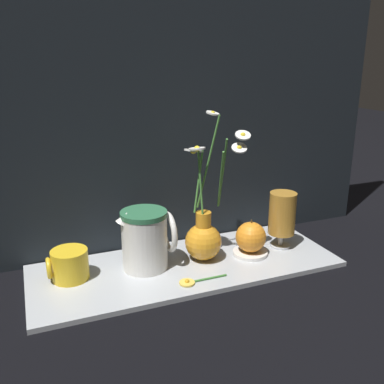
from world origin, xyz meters
The scene contains 10 objects.
ground_plane centered at (0.00, 0.00, 0.00)m, with size 6.00×6.00×0.00m, color black.
shelf centered at (0.00, 0.00, 0.01)m, with size 0.76×0.28×0.01m.
backdrop_wall centered at (0.00, 0.16, 0.55)m, with size 1.26×0.02×1.10m.
vase_with_flowers centered at (0.05, 0.01, 0.08)m, with size 0.16×0.12×0.37m.
yellow_mug centered at (-0.28, 0.03, 0.05)m, with size 0.09×0.08×0.07m.
ceramic_pitcher centered at (-0.10, 0.02, 0.09)m, with size 0.14×0.11×0.16m.
tea_glass centered at (0.28, 0.00, 0.11)m, with size 0.07×0.07×0.15m.
saucer_plate centered at (0.17, -0.01, 0.02)m, with size 0.09×0.09×0.01m.
orange_fruit centered at (0.17, -0.01, 0.06)m, with size 0.08×0.08×0.09m.
loose_daisy centered at (-0.02, -0.09, 0.02)m, with size 0.12×0.04×0.01m.
Camera 1 is at (-0.35, -0.90, 0.51)m, focal length 40.00 mm.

